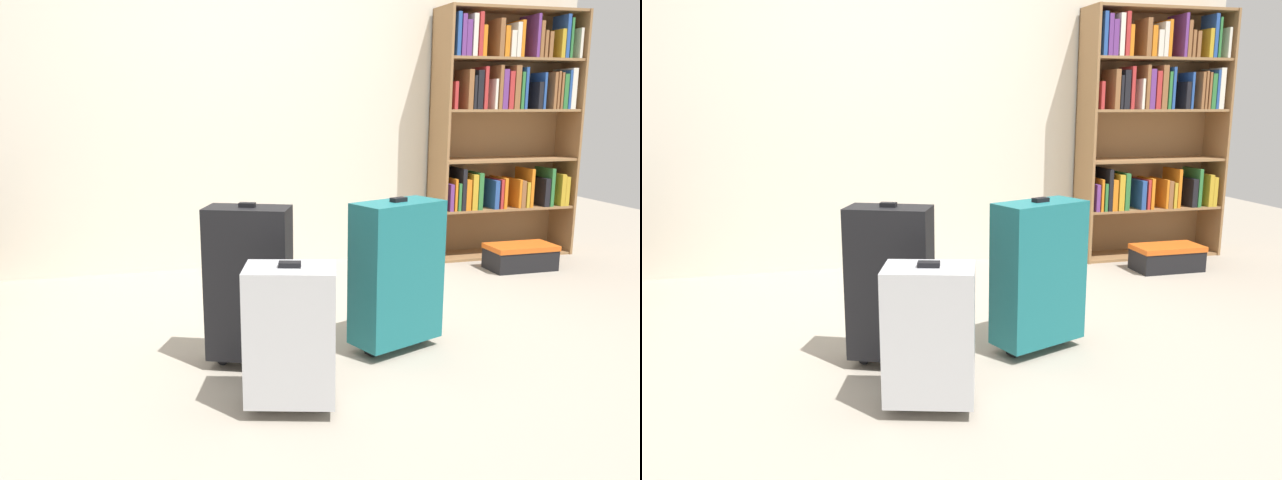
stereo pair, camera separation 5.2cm
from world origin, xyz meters
The scene contains 7 objects.
ground_plane centered at (0.00, 0.00, 0.00)m, with size 9.55×9.55×0.00m, color #9E9384.
back_wall centered at (0.00, 1.83, 1.30)m, with size 5.46×0.10×2.60m, color beige.
bookshelf centered at (2.02, 1.60, 1.07)m, with size 1.16×0.34×1.90m.
storage_box centered at (1.94, 1.13, 0.10)m, with size 0.50×0.27×0.19m.
suitcase_black centered at (-0.27, -0.08, 0.40)m, with size 0.43×0.33×0.77m.
suitcase_teal centered at (0.46, -0.07, 0.40)m, with size 0.49×0.36×0.77m.
suitcase_silver centered at (-0.19, -0.55, 0.32)m, with size 0.41×0.33×0.61m.
Camera 1 is at (-0.70, -2.84, 1.21)m, focal length 35.37 mm.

